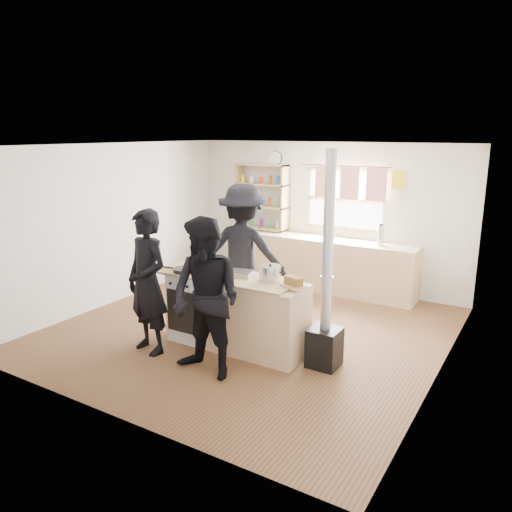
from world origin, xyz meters
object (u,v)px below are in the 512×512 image
object	(u,v)px
thermos	(380,235)
roast_tray	(238,273)
person_near_right	(206,299)
person_far	(243,252)
skillet_greens	(185,270)
stockpot_stove	(214,263)
bread_board	(293,282)
flue_heater	(326,313)
person_near_left	(147,282)
cooking_island	(236,312)
stockpot_counter	(270,273)

from	to	relation	value
thermos	roast_tray	size ratio (longest dim) A/B	0.85
person_near_right	person_far	bearing A→B (deg)	115.78
skillet_greens	stockpot_stove	xyz separation A→B (m)	(0.23, 0.31, 0.05)
bread_board	person_far	xyz separation A→B (m)	(-1.29, 0.94, -0.00)
flue_heater	person_far	bearing A→B (deg)	152.60
stockpot_stove	bread_board	xyz separation A→B (m)	(1.24, -0.15, -0.02)
bread_board	person_near_left	world-z (taller)	person_near_left
flue_heater	person_far	size ratio (longest dim) A/B	1.27
person_near_left	person_far	world-z (taller)	person_far
thermos	roast_tray	bearing A→B (deg)	-108.96
bread_board	person_near_left	distance (m)	1.78
stockpot_stove	person_far	size ratio (longest dim) A/B	0.11
person_near_left	person_near_right	size ratio (longest dim) A/B	0.99
skillet_greens	roast_tray	xyz separation A→B (m)	(0.68, 0.21, 0.01)
skillet_greens	roast_tray	bearing A→B (deg)	17.12
cooking_island	skillet_greens	size ratio (longest dim) A/B	6.12
cooking_island	flue_heater	world-z (taller)	flue_heater
thermos	person_near_right	world-z (taller)	person_near_right
cooking_island	person_far	xyz separation A→B (m)	(-0.51, 0.95, 0.51)
skillet_greens	stockpot_counter	distance (m)	1.14
thermos	person_near_left	xyz separation A→B (m)	(-1.79, -3.42, -0.17)
roast_tray	bread_board	size ratio (longest dim) A/B	1.14
thermos	person_far	world-z (taller)	person_far
stockpot_stove	cooking_island	bearing A→B (deg)	-19.45
stockpot_stove	stockpot_counter	xyz separation A→B (m)	(0.88, -0.06, 0.02)
flue_heater	person_far	xyz separation A→B (m)	(-1.67, 0.87, 0.32)
stockpot_stove	person_near_right	world-z (taller)	person_near_right
flue_heater	person_near_left	bearing A→B (deg)	-160.17
stockpot_stove	person_near_right	xyz separation A→B (m)	(0.58, -0.95, -0.11)
skillet_greens	person_near_right	distance (m)	1.04
skillet_greens	stockpot_counter	bearing A→B (deg)	12.48
stockpot_stove	flue_heater	xyz separation A→B (m)	(1.62, -0.07, -0.35)
cooking_island	person_near_right	xyz separation A→B (m)	(0.13, -0.79, 0.43)
person_near_left	person_far	distance (m)	1.64
roast_tray	person_near_right	xyz separation A→B (m)	(0.13, -0.85, -0.07)
stockpot_stove	person_near_left	world-z (taller)	person_near_left
skillet_greens	person_near_left	size ratio (longest dim) A/B	0.18
skillet_greens	bread_board	xyz separation A→B (m)	(1.47, 0.16, 0.02)
skillet_greens	flue_heater	bearing A→B (deg)	7.32
person_near_left	person_near_right	world-z (taller)	person_near_right
stockpot_counter	flue_heater	size ratio (longest dim) A/B	0.11
flue_heater	roast_tray	bearing A→B (deg)	-178.64
stockpot_stove	flue_heater	size ratio (longest dim) A/B	0.08
bread_board	person_far	bearing A→B (deg)	143.89
person_near_left	skillet_greens	bearing A→B (deg)	82.11
skillet_greens	flue_heater	distance (m)	1.89
person_near_left	person_near_right	distance (m)	1.00
cooking_island	stockpot_counter	xyz separation A→B (m)	(0.43, 0.09, 0.55)
flue_heater	skillet_greens	bearing A→B (deg)	-172.68
person_near_right	person_far	distance (m)	1.86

